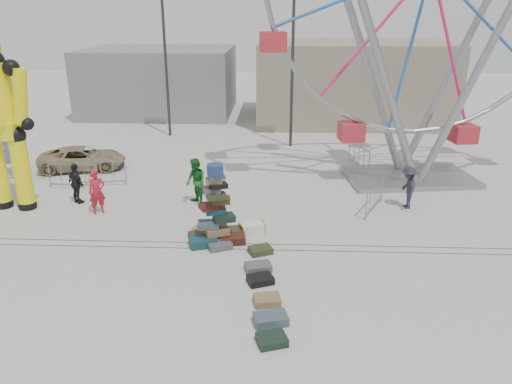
{
  "coord_description": "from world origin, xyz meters",
  "views": [
    {
      "loc": [
        2.29,
        -13.3,
        7.12
      ],
      "look_at": [
        1.62,
        1.96,
        1.41
      ],
      "focal_mm": 35.0,
      "sensor_mm": 36.0,
      "label": 1
    }
  ],
  "objects_px": {
    "barricade_wheel_back": "(359,157)",
    "suitcase_tower": "(216,221)",
    "parked_suv": "(82,158)",
    "crash_test_dummy": "(0,118)",
    "pedestrian_green": "(196,182)",
    "barricade_dummy_c": "(101,173)",
    "pedestrian_grey": "(408,188)",
    "pedestrian_black": "(76,184)",
    "steamer_trunk": "(252,229)",
    "lamp_post_right": "(294,61)",
    "barricade_dummy_b": "(73,176)",
    "lamp_post_left": "(167,57)",
    "barricade_wheel_front": "(374,197)",
    "pedestrian_red": "(97,192)",
    "barricade_dummy_a": "(6,169)"
  },
  "relations": [
    {
      "from": "barricade_dummy_c",
      "to": "barricade_wheel_back",
      "type": "bearing_deg",
      "value": 5.36
    },
    {
      "from": "barricade_wheel_back",
      "to": "pedestrian_grey",
      "type": "distance_m",
      "value": 4.89
    },
    {
      "from": "barricade_dummy_b",
      "to": "lamp_post_right",
      "type": "bearing_deg",
      "value": 39.88
    },
    {
      "from": "pedestrian_green",
      "to": "lamp_post_left",
      "type": "bearing_deg",
      "value": 161.84
    },
    {
      "from": "steamer_trunk",
      "to": "parked_suv",
      "type": "xyz_separation_m",
      "value": [
        -8.19,
        6.63,
        0.35
      ]
    },
    {
      "from": "barricade_dummy_a",
      "to": "pedestrian_green",
      "type": "bearing_deg",
      "value": -8.1
    },
    {
      "from": "lamp_post_left",
      "to": "parked_suv",
      "type": "bearing_deg",
      "value": -112.77
    },
    {
      "from": "barricade_dummy_b",
      "to": "pedestrian_green",
      "type": "relative_size",
      "value": 1.11
    },
    {
      "from": "barricade_dummy_c",
      "to": "pedestrian_black",
      "type": "height_order",
      "value": "pedestrian_black"
    },
    {
      "from": "lamp_post_right",
      "to": "barricade_wheel_front",
      "type": "xyz_separation_m",
      "value": [
        2.79,
        -9.06,
        -3.93
      ]
    },
    {
      "from": "crash_test_dummy",
      "to": "pedestrian_green",
      "type": "xyz_separation_m",
      "value": [
        6.73,
        0.66,
        -2.53
      ]
    },
    {
      "from": "barricade_wheel_back",
      "to": "parked_suv",
      "type": "height_order",
      "value": "barricade_wheel_back"
    },
    {
      "from": "pedestrian_grey",
      "to": "barricade_wheel_back",
      "type": "bearing_deg",
      "value": -168.29
    },
    {
      "from": "barricade_dummy_c",
      "to": "pedestrian_grey",
      "type": "relative_size",
      "value": 1.25
    },
    {
      "from": "lamp_post_left",
      "to": "pedestrian_grey",
      "type": "relative_size",
      "value": 4.98
    },
    {
      "from": "barricade_dummy_c",
      "to": "pedestrian_grey",
      "type": "height_order",
      "value": "pedestrian_grey"
    },
    {
      "from": "lamp_post_right",
      "to": "crash_test_dummy",
      "type": "relative_size",
      "value": 1.23
    },
    {
      "from": "crash_test_dummy",
      "to": "pedestrian_black",
      "type": "relative_size",
      "value": 4.09
    },
    {
      "from": "suitcase_tower",
      "to": "barricade_dummy_c",
      "type": "height_order",
      "value": "suitcase_tower"
    },
    {
      "from": "pedestrian_green",
      "to": "pedestrian_grey",
      "type": "distance_m",
      "value": 7.92
    },
    {
      "from": "barricade_wheel_back",
      "to": "pedestrian_grey",
      "type": "xyz_separation_m",
      "value": [
        1.09,
        -4.76,
        0.25
      ]
    },
    {
      "from": "pedestrian_green",
      "to": "parked_suv",
      "type": "xyz_separation_m",
      "value": [
        -5.93,
        4.06,
        -0.36
      ]
    },
    {
      "from": "barricade_dummy_c",
      "to": "pedestrian_green",
      "type": "xyz_separation_m",
      "value": [
        4.32,
        -1.9,
        0.35
      ]
    },
    {
      "from": "lamp_post_right",
      "to": "parked_suv",
      "type": "height_order",
      "value": "lamp_post_right"
    },
    {
      "from": "lamp_post_right",
      "to": "pedestrian_grey",
      "type": "distance_m",
      "value": 10.28
    },
    {
      "from": "pedestrian_black",
      "to": "steamer_trunk",
      "type": "bearing_deg",
      "value": -161.89
    },
    {
      "from": "barricade_dummy_b",
      "to": "barricade_dummy_c",
      "type": "distance_m",
      "value": 1.11
    },
    {
      "from": "crash_test_dummy",
      "to": "suitcase_tower",
      "type": "bearing_deg",
      "value": -11.46
    },
    {
      "from": "barricade_wheel_front",
      "to": "barricade_wheel_back",
      "type": "xyz_separation_m",
      "value": [
        0.19,
        5.13,
        0.0
      ]
    },
    {
      "from": "steamer_trunk",
      "to": "pedestrian_black",
      "type": "xyz_separation_m",
      "value": [
        -6.83,
        2.47,
        0.61
      ]
    },
    {
      "from": "pedestrian_red",
      "to": "pedestrian_grey",
      "type": "distance_m",
      "value": 11.4
    },
    {
      "from": "pedestrian_green",
      "to": "parked_suv",
      "type": "relative_size",
      "value": 0.47
    },
    {
      "from": "barricade_wheel_front",
      "to": "pedestrian_grey",
      "type": "xyz_separation_m",
      "value": [
        1.28,
        0.37,
        0.25
      ]
    },
    {
      "from": "crash_test_dummy",
      "to": "pedestrian_green",
      "type": "height_order",
      "value": "crash_test_dummy"
    },
    {
      "from": "lamp_post_left",
      "to": "pedestrian_black",
      "type": "relative_size",
      "value": 5.04
    },
    {
      "from": "lamp_post_left",
      "to": "steamer_trunk",
      "type": "bearing_deg",
      "value": -67.81
    },
    {
      "from": "barricade_wheel_back",
      "to": "suitcase_tower",
      "type": "bearing_deg",
      "value": -53.63
    },
    {
      "from": "steamer_trunk",
      "to": "barricade_dummy_c",
      "type": "bearing_deg",
      "value": 126.57
    },
    {
      "from": "steamer_trunk",
      "to": "pedestrian_red",
      "type": "relative_size",
      "value": 0.49
    },
    {
      "from": "barricade_dummy_c",
      "to": "pedestrian_green",
      "type": "distance_m",
      "value": 4.73
    },
    {
      "from": "crash_test_dummy",
      "to": "pedestrian_grey",
      "type": "relative_size",
      "value": 4.05
    },
    {
      "from": "parked_suv",
      "to": "pedestrian_red",
      "type": "bearing_deg",
      "value": -166.83
    },
    {
      "from": "lamp_post_right",
      "to": "pedestrian_green",
      "type": "height_order",
      "value": "lamp_post_right"
    },
    {
      "from": "pedestrian_black",
      "to": "barricade_dummy_a",
      "type": "bearing_deg",
      "value": 7.67
    },
    {
      "from": "barricade_dummy_c",
      "to": "parked_suv",
      "type": "relative_size",
      "value": 0.52
    },
    {
      "from": "barricade_wheel_front",
      "to": "pedestrian_red",
      "type": "distance_m",
      "value": 10.11
    },
    {
      "from": "barricade_dummy_c",
      "to": "parked_suv",
      "type": "xyz_separation_m",
      "value": [
        -1.61,
        2.16,
        -0.02
      ]
    },
    {
      "from": "pedestrian_black",
      "to": "pedestrian_grey",
      "type": "distance_m",
      "value": 12.49
    },
    {
      "from": "barricade_dummy_a",
      "to": "pedestrian_red",
      "type": "distance_m",
      "value": 6.13
    },
    {
      "from": "lamp_post_right",
      "to": "pedestrian_grey",
      "type": "relative_size",
      "value": 4.98
    }
  ]
}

